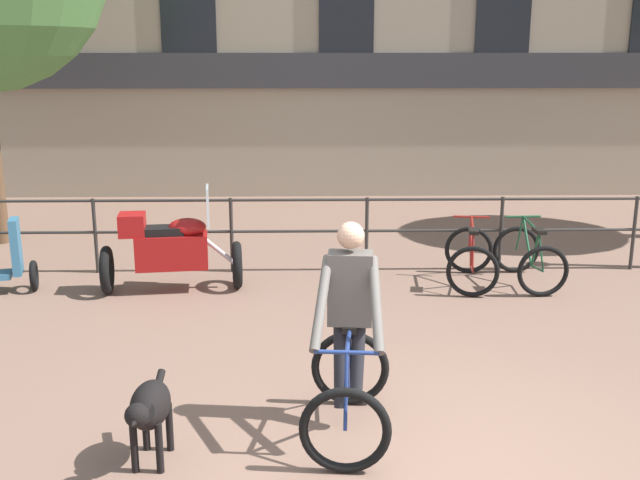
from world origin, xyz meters
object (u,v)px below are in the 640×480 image
object	(u,v)px
parked_motorcycle	(171,249)
parked_bicycle_mid_left	(529,258)
dog	(149,408)
cyclist_with_bike	(349,340)
parked_bicycle_near_lamp	(471,258)

from	to	relation	value
parked_motorcycle	parked_bicycle_mid_left	size ratio (longest dim) A/B	1.60
dog	cyclist_with_bike	bearing A→B (deg)	22.68
parked_bicycle_near_lamp	parked_bicycle_mid_left	xyz separation A→B (m)	(0.77, -0.00, 0.00)
parked_bicycle_near_lamp	parked_motorcycle	bearing A→B (deg)	12.14
dog	parked_bicycle_near_lamp	world-z (taller)	parked_bicycle_near_lamp
cyclist_with_bike	parked_motorcycle	world-z (taller)	cyclist_with_bike
parked_bicycle_mid_left	parked_motorcycle	bearing A→B (deg)	-0.37
cyclist_with_bike	parked_motorcycle	distance (m)	4.19
parked_bicycle_near_lamp	cyclist_with_bike	bearing A→B (deg)	73.86
parked_bicycle_near_lamp	parked_bicycle_mid_left	size ratio (longest dim) A/B	1.06
parked_bicycle_mid_left	cyclist_with_bike	bearing A→B (deg)	53.10
cyclist_with_bike	parked_bicycle_mid_left	distance (m)	4.64
dog	parked_bicycle_near_lamp	xyz separation A→B (m)	(3.34, 4.34, -0.09)
cyclist_with_bike	dog	bearing A→B (deg)	-155.37
cyclist_with_bike	dog	size ratio (longest dim) A/B	1.97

